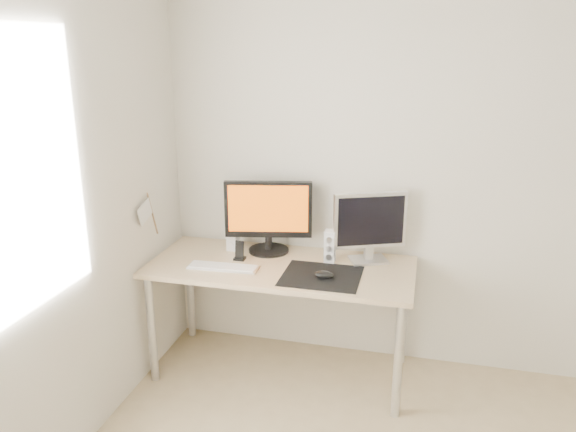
{
  "coord_description": "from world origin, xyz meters",
  "views": [
    {
      "loc": [
        -0.12,
        -1.68,
        2.02
      ],
      "look_at": [
        -0.91,
        1.49,
        1.01
      ],
      "focal_mm": 35.0,
      "sensor_mm": 36.0,
      "label": 1
    }
  ],
  "objects_px": {
    "mouse": "(324,275)",
    "keyboard": "(223,267)",
    "speaker_left": "(233,235)",
    "second_monitor": "(370,224)",
    "speaker_right": "(330,246)",
    "main_monitor": "(268,214)",
    "desk": "(281,277)",
    "phone_dock": "(240,254)"
  },
  "relations": [
    {
      "from": "keyboard",
      "to": "phone_dock",
      "type": "height_order",
      "value": "phone_dock"
    },
    {
      "from": "mouse",
      "to": "main_monitor",
      "type": "xyz_separation_m",
      "value": [
        -0.42,
        0.34,
        0.23
      ]
    },
    {
      "from": "second_monitor",
      "to": "keyboard",
      "type": "bearing_deg",
      "value": -158.61
    },
    {
      "from": "desk",
      "to": "speaker_right",
      "type": "xyz_separation_m",
      "value": [
        0.28,
        0.12,
        0.18
      ]
    },
    {
      "from": "second_monitor",
      "to": "speaker_left",
      "type": "relative_size",
      "value": 2.16
    },
    {
      "from": "main_monitor",
      "to": "speaker_right",
      "type": "xyz_separation_m",
      "value": [
        0.41,
        -0.07,
        -0.15
      ]
    },
    {
      "from": "speaker_left",
      "to": "mouse",
      "type": "bearing_deg",
      "value": -25.61
    },
    {
      "from": "main_monitor",
      "to": "second_monitor",
      "type": "bearing_deg",
      "value": -0.44
    },
    {
      "from": "mouse",
      "to": "speaker_left",
      "type": "relative_size",
      "value": 0.56
    },
    {
      "from": "desk",
      "to": "phone_dock",
      "type": "xyz_separation_m",
      "value": [
        -0.27,
        0.02,
        0.12
      ]
    },
    {
      "from": "main_monitor",
      "to": "speaker_right",
      "type": "bearing_deg",
      "value": -10.25
    },
    {
      "from": "speaker_right",
      "to": "second_monitor",
      "type": "bearing_deg",
      "value": 16.82
    },
    {
      "from": "main_monitor",
      "to": "speaker_left",
      "type": "xyz_separation_m",
      "value": [
        -0.24,
        -0.02,
        -0.15
      ]
    },
    {
      "from": "desk",
      "to": "main_monitor",
      "type": "height_order",
      "value": "main_monitor"
    },
    {
      "from": "main_monitor",
      "to": "desk",
      "type": "bearing_deg",
      "value": -55.89
    },
    {
      "from": "second_monitor",
      "to": "speaker_left",
      "type": "distance_m",
      "value": 0.89
    },
    {
      "from": "speaker_left",
      "to": "speaker_right",
      "type": "distance_m",
      "value": 0.65
    },
    {
      "from": "second_monitor",
      "to": "phone_dock",
      "type": "bearing_deg",
      "value": -167.65
    },
    {
      "from": "speaker_left",
      "to": "keyboard",
      "type": "bearing_deg",
      "value": -81.57
    },
    {
      "from": "mouse",
      "to": "keyboard",
      "type": "bearing_deg",
      "value": 179.43
    },
    {
      "from": "speaker_right",
      "to": "keyboard",
      "type": "bearing_deg",
      "value": -156.94
    },
    {
      "from": "desk",
      "to": "main_monitor",
      "type": "bearing_deg",
      "value": 124.11
    },
    {
      "from": "desk",
      "to": "speaker_left",
      "type": "distance_m",
      "value": 0.45
    },
    {
      "from": "speaker_left",
      "to": "second_monitor",
      "type": "bearing_deg",
      "value": 0.97
    },
    {
      "from": "mouse",
      "to": "speaker_right",
      "type": "distance_m",
      "value": 0.27
    },
    {
      "from": "phone_dock",
      "to": "main_monitor",
      "type": "bearing_deg",
      "value": 51.9
    },
    {
      "from": "speaker_right",
      "to": "phone_dock",
      "type": "distance_m",
      "value": 0.56
    },
    {
      "from": "speaker_right",
      "to": "main_monitor",
      "type": "bearing_deg",
      "value": 169.75
    },
    {
      "from": "speaker_right",
      "to": "keyboard",
      "type": "xyz_separation_m",
      "value": [
        -0.6,
        -0.26,
        -0.09
      ]
    },
    {
      "from": "mouse",
      "to": "speaker_right",
      "type": "xyz_separation_m",
      "value": [
        -0.01,
        0.26,
        0.08
      ]
    },
    {
      "from": "speaker_left",
      "to": "keyboard",
      "type": "distance_m",
      "value": 0.33
    },
    {
      "from": "phone_dock",
      "to": "keyboard",
      "type": "bearing_deg",
      "value": -109.0
    },
    {
      "from": "mouse",
      "to": "phone_dock",
      "type": "height_order",
      "value": "phone_dock"
    },
    {
      "from": "speaker_right",
      "to": "phone_dock",
      "type": "relative_size",
      "value": 1.65
    },
    {
      "from": "mouse",
      "to": "phone_dock",
      "type": "relative_size",
      "value": 0.93
    },
    {
      "from": "mouse",
      "to": "keyboard",
      "type": "distance_m",
      "value": 0.61
    },
    {
      "from": "speaker_left",
      "to": "phone_dock",
      "type": "height_order",
      "value": "speaker_left"
    },
    {
      "from": "phone_dock",
      "to": "desk",
      "type": "bearing_deg",
      "value": -4.43
    },
    {
      "from": "main_monitor",
      "to": "phone_dock",
      "type": "relative_size",
      "value": 4.48
    },
    {
      "from": "second_monitor",
      "to": "speaker_right",
      "type": "xyz_separation_m",
      "value": [
        -0.23,
        -0.07,
        -0.14
      ]
    },
    {
      "from": "speaker_left",
      "to": "speaker_right",
      "type": "bearing_deg",
      "value": -4.81
    },
    {
      "from": "speaker_left",
      "to": "speaker_right",
      "type": "xyz_separation_m",
      "value": [
        0.65,
        -0.05,
        0.0
      ]
    }
  ]
}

